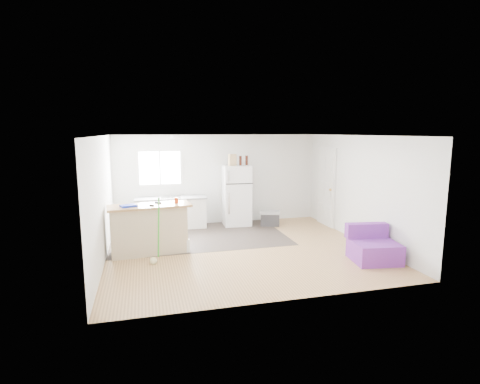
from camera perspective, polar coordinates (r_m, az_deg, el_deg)
name	(u,v)px	position (r m, az deg, el deg)	size (l,w,h in m)	color
room	(242,194)	(7.75, 0.35, -0.32)	(5.51, 5.01, 2.41)	olive
vinyl_zone	(200,236)	(9.07, -6.17, -6.72)	(4.05, 2.50, 0.00)	#2D2521
window	(160,168)	(9.93, -12.11, 3.61)	(1.18, 0.06, 0.98)	white
interior_door	(326,187)	(10.20, 13.01, 0.71)	(0.11, 0.92, 2.10)	white
ceiling_fixture	(177,137)	(8.62, -9.55, 8.27)	(0.30, 0.30, 0.07)	white
kitchen_cabinets	(171,212)	(9.84, -10.43, -3.08)	(1.84, 0.63, 1.08)	white
peninsula	(149,229)	(7.91, -13.70, -5.47)	(1.70, 0.79, 1.01)	#CDB594
refrigerator	(236,195)	(9.97, -0.54, -0.49)	(0.74, 0.70, 1.60)	white
cooler	(270,218)	(10.02, 4.58, -3.99)	(0.60, 0.49, 0.39)	#2B2B2E
purple_seat	(373,248)	(7.76, 19.61, -8.05)	(0.94, 0.90, 0.69)	#6E309D
cleaner_jug	(186,246)	(7.92, -8.22, -8.07)	(0.15, 0.11, 0.33)	silver
mop	(155,252)	(7.36, -12.84, -8.84)	(0.23, 0.36, 1.29)	green
red_cup	(176,200)	(7.85, -9.68, -1.28)	(0.08, 0.08, 0.12)	#BC310B
blue_tray	(128,206)	(7.72, -16.65, -2.02)	(0.30, 0.22, 0.04)	#1226AD
tool_a	(158,203)	(7.93, -12.38, -1.58)	(0.14, 0.05, 0.03)	black
tool_b	(152,205)	(7.69, -13.28, -1.97)	(0.10, 0.04, 0.03)	black
cardboard_box	(232,160)	(9.75, -1.18, 4.92)	(0.20, 0.10, 0.30)	tan
bottle_left	(240,161)	(9.81, 0.08, 4.80)	(0.07, 0.07, 0.25)	#351209
bottle_right	(247,160)	(9.93, 1.02, 4.86)	(0.07, 0.07, 0.25)	#351209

